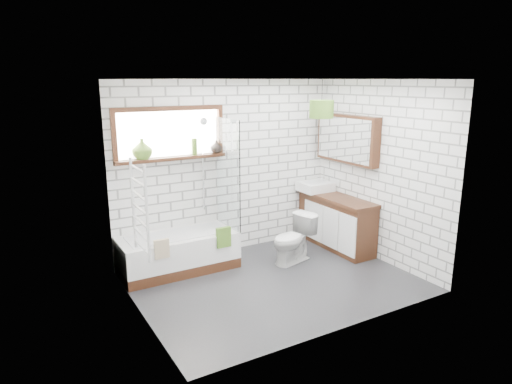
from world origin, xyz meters
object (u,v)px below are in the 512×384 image
bathtub (178,252)px  vanity (336,222)px  basin (315,187)px  pendant (322,109)px  toilet (293,239)px

bathtub → vanity: 2.43m
bathtub → vanity: size_ratio=1.11×
vanity → basin: 0.66m
basin → pendant: 1.38m
vanity → pendant: pendant is taller
vanity → pendant: (-0.38, -0.04, 1.70)m
pendant → toilet: bearing=-166.6°
toilet → pendant: bearing=88.9°
bathtub → toilet: bearing=-19.5°
basin → toilet: bearing=-143.4°
bathtub → toilet: 1.58m
pendant → basin: bearing=57.3°
vanity → basin: bearing=97.4°
toilet → pendant: 1.84m
basin → toilet: (-0.85, -0.63, -0.53)m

